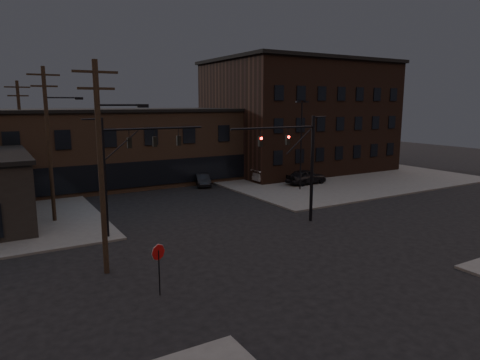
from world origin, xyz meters
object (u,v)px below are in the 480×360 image
object	(u,v)px
traffic_signal_near	(300,158)
stop_sign	(159,258)
parked_car_lot_b	(274,175)
traffic_signal_far	(123,163)
car_crossing	(203,180)
parked_car_lot_a	(306,177)

from	to	relation	value
traffic_signal_near	stop_sign	world-z (taller)	traffic_signal_near
parked_car_lot_b	traffic_signal_near	bearing A→B (deg)	152.06
traffic_signal_far	car_crossing	size ratio (longest dim) A/B	1.99
traffic_signal_far	stop_sign	distance (m)	10.55
parked_car_lot_a	parked_car_lot_b	bearing A→B (deg)	30.19
stop_sign	parked_car_lot_b	bearing A→B (deg)	44.74
traffic_signal_far	parked_car_lot_b	distance (m)	23.36
parked_car_lot_a	car_crossing	xyz separation A→B (m)	(-9.94, 5.51, -0.31)
parked_car_lot_a	parked_car_lot_b	distance (m)	3.77
traffic_signal_far	parked_car_lot_b	size ratio (longest dim) A/B	1.53
traffic_signal_far	car_crossing	distance (m)	18.75
car_crossing	traffic_signal_far	bearing A→B (deg)	-114.05
parked_car_lot_b	car_crossing	distance (m)	8.22
traffic_signal_near	parked_car_lot_a	distance (m)	15.82
parked_car_lot_a	parked_car_lot_b	xyz separation A→B (m)	(-2.07, 3.16, -0.06)
parked_car_lot_b	parked_car_lot_a	bearing A→B (deg)	-146.10
traffic_signal_far	parked_car_lot_a	size ratio (longest dim) A/B	1.67
traffic_signal_near	parked_car_lot_a	world-z (taller)	traffic_signal_near
traffic_signal_far	stop_sign	size ratio (longest dim) A/B	3.23
stop_sign	traffic_signal_far	bearing A→B (deg)	82.68
parked_car_lot_a	stop_sign	bearing A→B (deg)	124.52
parked_car_lot_a	parked_car_lot_b	world-z (taller)	parked_car_lot_a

